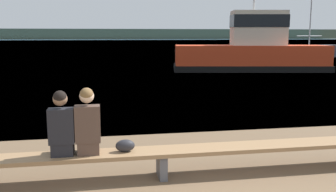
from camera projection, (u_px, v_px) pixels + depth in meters
The scene contains 8 objects.
water_surface at pixel (105, 41), 125.10m from camera, with size 240.00×240.00×0.00m, color teal.
far_shoreline at pixel (103, 34), 195.11m from camera, with size 600.00×12.00×5.16m, color #384233.
bench_main at pixel (162, 154), 5.86m from camera, with size 7.77×0.50×0.44m.
person_left at pixel (62, 126), 5.51m from camera, with size 0.37×0.36×0.98m.
person_right at pixel (88, 124), 5.57m from camera, with size 0.37×0.36×1.01m.
shopping_bag at pixel (125, 146), 5.74m from camera, with size 0.30×0.18×0.19m.
tugboat_red at pixel (252, 52), 23.27m from camera, with size 9.82×4.51×6.18m.
moored_sailboat at pixel (311, 51), 36.93m from camera, with size 7.84×4.26×6.66m.
Camera 1 is at (-1.62, -2.99, 2.22)m, focal length 40.00 mm.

